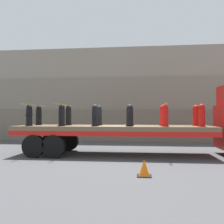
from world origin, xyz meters
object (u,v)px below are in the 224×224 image
at_px(flatbed_trailer, 100,131).
at_px(fire_hydrant_black_near_0, 29,115).
at_px(fire_hydrant_black_far_2, 99,116).
at_px(fire_hydrant_red_far_4, 163,116).
at_px(fire_hydrant_black_near_1, 62,115).
at_px(fire_hydrant_red_near_5, 202,115).
at_px(fire_hydrant_black_far_1, 68,116).
at_px(fire_hydrant_red_near_4, 165,115).
at_px(fire_hydrant_black_far_3, 130,116).
at_px(fire_hydrant_black_far_0, 39,116).
at_px(fire_hydrant_black_near_3, 130,115).
at_px(fire_hydrant_red_far_5, 196,116).
at_px(fire_hydrant_black_near_2, 95,115).
at_px(traffic_cone, 144,168).

height_order(flatbed_trailer, fire_hydrant_black_near_0, fire_hydrant_black_near_0).
bearing_deg(fire_hydrant_black_far_2, fire_hydrant_red_far_4, 0.00).
height_order(fire_hydrant_black_near_0, fire_hydrant_black_near_1, same).
bearing_deg(fire_hydrant_red_near_5, fire_hydrant_black_far_1, 169.87).
xyz_separation_m(fire_hydrant_red_near_4, fire_hydrant_red_near_5, (1.48, 0.00, 0.00)).
distance_m(fire_hydrant_black_near_0, fire_hydrant_black_far_3, 4.57).
bearing_deg(fire_hydrant_black_far_0, fire_hydrant_red_far_4, 0.00).
xyz_separation_m(fire_hydrant_black_near_3, fire_hydrant_red_far_4, (1.48, 1.06, 0.00)).
distance_m(fire_hydrant_black_far_2, fire_hydrant_red_near_4, 3.15).
height_order(fire_hydrant_black_near_3, fire_hydrant_black_far_3, same).
relative_size(fire_hydrant_black_far_1, fire_hydrant_red_far_5, 1.00).
height_order(fire_hydrant_black_near_0, fire_hydrant_black_far_1, same).
height_order(fire_hydrant_black_near_0, fire_hydrant_black_far_3, same).
xyz_separation_m(fire_hydrant_black_far_0, fire_hydrant_black_near_2, (2.96, -1.06, 0.00)).
xyz_separation_m(fire_hydrant_black_near_0, fire_hydrant_black_near_3, (4.44, 0.00, 0.00)).
relative_size(fire_hydrant_red_far_5, traffic_cone, 1.94).
distance_m(fire_hydrant_black_near_3, fire_hydrant_black_far_3, 1.06).
bearing_deg(fire_hydrant_black_near_3, fire_hydrant_black_far_3, 90.00).
relative_size(fire_hydrant_black_near_3, fire_hydrant_red_near_5, 1.00).
bearing_deg(fire_hydrant_black_near_2, fire_hydrant_black_far_0, 160.34).
bearing_deg(flatbed_trailer, fire_hydrant_red_far_4, 10.65).
distance_m(fire_hydrant_black_near_3, traffic_cone, 3.69).
distance_m(fire_hydrant_black_near_1, traffic_cone, 5.07).
distance_m(fire_hydrant_black_near_3, fire_hydrant_red_near_4, 1.48).
bearing_deg(fire_hydrant_black_near_0, fire_hydrant_black_far_1, 35.54).
height_order(fire_hydrant_red_near_4, traffic_cone, fire_hydrant_red_near_4).
xyz_separation_m(fire_hydrant_black_far_1, fire_hydrant_black_near_3, (2.96, -1.06, 0.00)).
distance_m(flatbed_trailer, fire_hydrant_black_near_2, 0.90).
height_order(fire_hydrant_black_near_0, traffic_cone, fire_hydrant_black_near_0).
bearing_deg(fire_hydrant_red_near_5, fire_hydrant_black_far_0, 171.87).
bearing_deg(fire_hydrant_black_near_1, fire_hydrant_black_near_3, 0.00).
bearing_deg(fire_hydrant_black_near_0, fire_hydrant_black_far_3, 13.39).
xyz_separation_m(fire_hydrant_black_near_2, fire_hydrant_red_near_4, (2.96, 0.00, 0.00)).
distance_m(flatbed_trailer, fire_hydrant_black_near_3, 1.60).
height_order(fire_hydrant_red_near_5, fire_hydrant_red_far_5, same).
bearing_deg(fire_hydrant_red_near_5, fire_hydrant_black_near_0, 180.00).
height_order(flatbed_trailer, fire_hydrant_black_near_3, fire_hydrant_black_near_3).
xyz_separation_m(fire_hydrant_black_far_1, fire_hydrant_red_far_4, (4.44, 0.00, 0.00)).
distance_m(fire_hydrant_black_far_0, fire_hydrant_red_near_5, 7.48).
bearing_deg(fire_hydrant_black_far_1, fire_hydrant_red_near_4, -13.39).
xyz_separation_m(fire_hydrant_red_far_5, traffic_cone, (-2.42, -4.38, -1.53)).
relative_size(fire_hydrant_black_far_1, fire_hydrant_red_near_4, 1.00).
xyz_separation_m(fire_hydrant_black_near_1, fire_hydrant_red_far_5, (5.93, 1.06, 0.00)).
bearing_deg(fire_hydrant_black_far_2, fire_hydrant_red_near_4, -19.66).
distance_m(flatbed_trailer, fire_hydrant_red_far_4, 2.95).
height_order(fire_hydrant_black_near_1, fire_hydrant_black_near_2, same).
bearing_deg(fire_hydrant_black_far_0, fire_hydrant_black_near_3, -13.39).
relative_size(fire_hydrant_black_near_0, fire_hydrant_black_far_0, 1.00).
bearing_deg(fire_hydrant_red_near_4, fire_hydrant_black_near_2, 180.00).
height_order(fire_hydrant_black_far_1, fire_hydrant_black_far_2, same).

